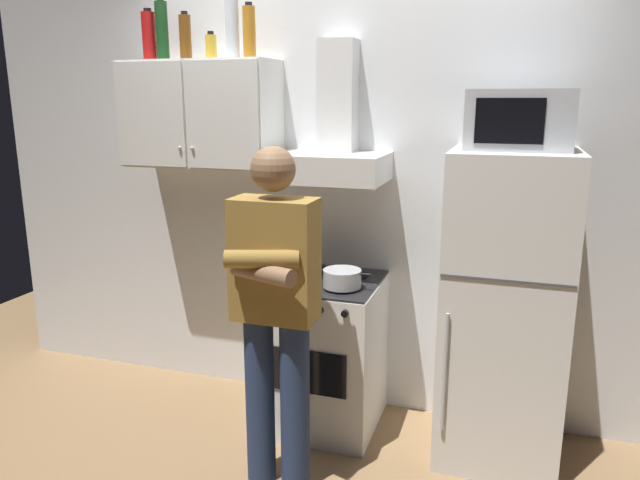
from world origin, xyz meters
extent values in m
plane|color=olive|center=(0.00, 0.00, 0.00)|extent=(7.00, 7.00, 0.00)
cube|color=white|center=(0.00, 0.60, 1.35)|extent=(4.80, 0.10, 2.70)
cube|color=white|center=(-0.85, 0.38, 1.75)|extent=(0.90, 0.34, 0.60)
cube|color=white|center=(-1.07, 0.20, 1.75)|extent=(0.43, 0.01, 0.58)
cube|color=white|center=(-0.62, 0.20, 1.75)|extent=(0.43, 0.01, 0.58)
sphere|color=#B2B2B7|center=(-0.89, 0.19, 1.57)|extent=(0.02, 0.02, 0.02)
sphere|color=#B2B2B7|center=(-0.81, 0.19, 1.57)|extent=(0.02, 0.02, 0.02)
cube|color=white|center=(-0.05, 0.25, 0.42)|extent=(0.60, 0.60, 0.85)
cube|color=black|center=(-0.05, 0.25, 0.86)|extent=(0.59, 0.59, 0.01)
cube|color=black|center=(-0.05, -0.05, 0.45)|extent=(0.42, 0.01, 0.24)
cylinder|color=black|center=(-0.18, 0.13, 0.87)|extent=(0.16, 0.16, 0.01)
cylinder|color=black|center=(0.08, 0.13, 0.87)|extent=(0.16, 0.16, 0.01)
cylinder|color=black|center=(-0.18, 0.37, 0.87)|extent=(0.16, 0.16, 0.01)
cylinder|color=black|center=(0.08, 0.37, 0.87)|extent=(0.16, 0.16, 0.01)
cylinder|color=black|center=(-0.25, -0.06, 0.80)|extent=(0.04, 0.02, 0.04)
cylinder|color=black|center=(-0.12, -0.06, 0.80)|extent=(0.04, 0.02, 0.04)
cylinder|color=black|center=(0.02, -0.06, 0.80)|extent=(0.04, 0.02, 0.04)
cylinder|color=black|center=(0.15, -0.06, 0.80)|extent=(0.04, 0.02, 0.04)
cube|color=white|center=(-0.05, 0.33, 1.47)|extent=(0.60, 0.44, 0.15)
cube|color=white|center=(-0.05, 0.47, 1.85)|extent=(0.20, 0.16, 0.60)
cube|color=white|center=(0.90, 0.25, 0.80)|extent=(0.60, 0.60, 1.60)
cube|color=#4C4C4C|center=(0.90, -0.05, 1.04)|extent=(0.59, 0.01, 0.01)
cylinder|color=silver|center=(0.65, -0.06, 0.56)|extent=(0.02, 0.02, 0.60)
cube|color=#B7BABF|center=(0.90, 0.27, 1.74)|extent=(0.48, 0.36, 0.28)
cube|color=black|center=(0.86, 0.09, 1.74)|extent=(0.30, 0.01, 0.20)
cylinder|color=navy|center=(-0.19, -0.35, 0.42)|extent=(0.14, 0.14, 0.85)
cylinder|color=navy|center=(-0.01, -0.35, 0.42)|extent=(0.14, 0.14, 0.85)
cube|color=olive|center=(-0.10, -0.35, 1.13)|extent=(0.38, 0.20, 0.56)
cylinder|color=olive|center=(-0.10, -0.49, 1.17)|extent=(0.33, 0.17, 0.08)
cylinder|color=#8C6647|center=(-0.10, -0.49, 1.11)|extent=(0.33, 0.17, 0.08)
sphere|color=#8C6647|center=(-0.10, -0.35, 1.54)|extent=(0.20, 0.20, 0.20)
cylinder|color=#B7BABF|center=(0.08, 0.13, 0.92)|extent=(0.20, 0.20, 0.09)
cylinder|color=black|center=(-0.05, 0.13, 0.95)|extent=(0.05, 0.01, 0.01)
cylinder|color=black|center=(0.21, 0.13, 0.95)|extent=(0.05, 0.01, 0.01)
cylinder|color=#B7721E|center=(-0.54, 0.39, 2.19)|extent=(0.07, 0.07, 0.27)
cylinder|color=black|center=(-0.54, 0.39, 2.33)|extent=(0.04, 0.04, 0.02)
cylinder|color=silver|center=(-0.63, 0.37, 2.20)|extent=(0.08, 0.08, 0.31)
cylinder|color=red|center=(-1.15, 0.36, 2.18)|extent=(0.08, 0.08, 0.27)
cylinder|color=black|center=(-1.15, 0.36, 2.33)|extent=(0.04, 0.04, 0.02)
cylinder|color=brown|center=(-0.94, 0.41, 2.17)|extent=(0.07, 0.07, 0.25)
cylinder|color=black|center=(-0.94, 0.41, 2.31)|extent=(0.04, 0.04, 0.02)
cylinder|color=#19471E|center=(-1.06, 0.36, 2.21)|extent=(0.07, 0.07, 0.32)
cylinder|color=black|center=(-1.06, 0.36, 2.38)|extent=(0.04, 0.04, 0.02)
cylinder|color=gold|center=(-0.75, 0.36, 2.11)|extent=(0.06, 0.06, 0.13)
cylinder|color=black|center=(-0.75, 0.36, 2.19)|extent=(0.03, 0.03, 0.02)
camera|label=1|loc=(0.89, -2.73, 1.84)|focal=33.24mm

